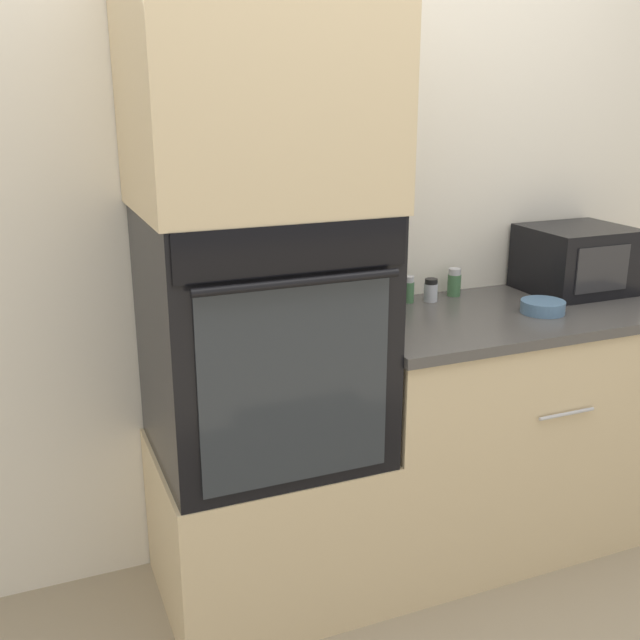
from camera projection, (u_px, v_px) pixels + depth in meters
ground_plane at (399, 617)px, 2.45m from camera, size 12.00×12.00×0.00m
wall_back at (325, 209)px, 2.64m from camera, size 8.00×0.05×2.50m
oven_cabinet_base at (266, 521)px, 2.51m from camera, size 0.70×0.60×0.54m
wall_oven at (262, 334)px, 2.31m from camera, size 0.68×0.64×0.78m
oven_cabinet_upper at (256, 80)px, 2.09m from camera, size 0.70×0.60×0.72m
counter_unit at (506, 424)px, 2.80m from camera, size 1.22×0.63×0.90m
microwave at (576, 259)px, 2.87m from camera, size 0.38×0.34×0.25m
knife_block at (376, 281)px, 2.61m from camera, size 0.09×0.16×0.26m
bowl at (543, 307)px, 2.61m from camera, size 0.15×0.15×0.04m
condiment_jar_near at (454, 283)px, 2.82m from camera, size 0.05×0.05×0.10m
condiment_jar_mid at (408, 290)px, 2.73m from camera, size 0.04×0.04×0.10m
condiment_jar_far at (431, 290)px, 2.75m from camera, size 0.05×0.05×0.08m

